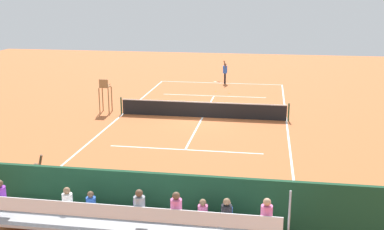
{
  "coord_description": "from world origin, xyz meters",
  "views": [
    {
      "loc": [
        -3.76,
        27.2,
        7.46
      ],
      "look_at": [
        0.0,
        4.0,
        1.2
      ],
      "focal_mm": 43.93,
      "sensor_mm": 36.0,
      "label": 1
    }
  ],
  "objects_px": {
    "bleacher_stand": "(133,223)",
    "line_judge": "(37,181)",
    "tennis_player": "(225,71)",
    "tennis_racket": "(216,82)",
    "equipment_bag": "(194,220)",
    "tennis_ball_far": "(216,92)",
    "courtside_bench": "(252,212)",
    "tennis_ball_near": "(229,93)",
    "umpire_chair": "(105,92)",
    "tennis_net": "(203,109)"
  },
  "relations": [
    {
      "from": "umpire_chair",
      "to": "courtside_bench",
      "type": "bearing_deg",
      "value": 125.56
    },
    {
      "from": "tennis_ball_far",
      "to": "bleacher_stand",
      "type": "bearing_deg",
      "value": 90.38
    },
    {
      "from": "tennis_ball_near",
      "to": "tennis_ball_far",
      "type": "bearing_deg",
      "value": -23.48
    },
    {
      "from": "tennis_racket",
      "to": "line_judge",
      "type": "distance_m",
      "value": 24.71
    },
    {
      "from": "tennis_net",
      "to": "tennis_racket",
      "type": "distance_m",
      "value": 11.45
    },
    {
      "from": "tennis_racket",
      "to": "tennis_net",
      "type": "bearing_deg",
      "value": 92.5
    },
    {
      "from": "bleacher_stand",
      "to": "tennis_ball_far",
      "type": "bearing_deg",
      "value": -89.62
    },
    {
      "from": "bleacher_stand",
      "to": "tennis_racket",
      "type": "relative_size",
      "value": 16.02
    },
    {
      "from": "umpire_chair",
      "to": "tennis_ball_near",
      "type": "relative_size",
      "value": 32.42
    },
    {
      "from": "tennis_ball_near",
      "to": "courtside_bench",
      "type": "bearing_deg",
      "value": 96.86
    },
    {
      "from": "tennis_racket",
      "to": "bleacher_stand",
      "type": "bearing_deg",
      "value": 91.32
    },
    {
      "from": "tennis_ball_far",
      "to": "tennis_player",
      "type": "bearing_deg",
      "value": -95.91
    },
    {
      "from": "bleacher_stand",
      "to": "tennis_player",
      "type": "xyz_separation_m",
      "value": [
        -0.21,
        -26.29,
        0.04
      ]
    },
    {
      "from": "bleacher_stand",
      "to": "equipment_bag",
      "type": "distance_m",
      "value": 2.58
    },
    {
      "from": "umpire_chair",
      "to": "courtside_bench",
      "type": "relative_size",
      "value": 1.19
    },
    {
      "from": "umpire_chair",
      "to": "equipment_bag",
      "type": "xyz_separation_m",
      "value": [
        -7.8,
        13.64,
        -1.13
      ]
    },
    {
      "from": "tennis_ball_near",
      "to": "tennis_player",
      "type": "bearing_deg",
      "value": -80.12
    },
    {
      "from": "equipment_bag",
      "to": "tennis_ball_near",
      "type": "height_order",
      "value": "equipment_bag"
    },
    {
      "from": "courtside_bench",
      "to": "tennis_ball_near",
      "type": "relative_size",
      "value": 27.27
    },
    {
      "from": "tennis_ball_far",
      "to": "line_judge",
      "type": "xyz_separation_m",
      "value": [
        4.0,
        20.44,
        0.98
      ]
    },
    {
      "from": "tennis_ball_near",
      "to": "line_judge",
      "type": "relative_size",
      "value": 0.03
    },
    {
      "from": "line_judge",
      "to": "tennis_racket",
      "type": "bearing_deg",
      "value": -98.22
    },
    {
      "from": "courtside_bench",
      "to": "tennis_ball_near",
      "type": "height_order",
      "value": "courtside_bench"
    },
    {
      "from": "tennis_net",
      "to": "umpire_chair",
      "type": "xyz_separation_m",
      "value": [
        6.2,
        -0.24,
        0.81
      ]
    },
    {
      "from": "tennis_ball_near",
      "to": "line_judge",
      "type": "bearing_deg",
      "value": 75.82
    },
    {
      "from": "tennis_ball_near",
      "to": "bleacher_stand",
      "type": "bearing_deg",
      "value": 87.69
    },
    {
      "from": "equipment_bag",
      "to": "tennis_player",
      "type": "bearing_deg",
      "value": -87.03
    },
    {
      "from": "umpire_chair",
      "to": "line_judge",
      "type": "distance_m",
      "value": 13.42
    },
    {
      "from": "umpire_chair",
      "to": "equipment_bag",
      "type": "distance_m",
      "value": 15.75
    },
    {
      "from": "equipment_bag",
      "to": "tennis_ball_far",
      "type": "relative_size",
      "value": 13.64
    },
    {
      "from": "tennis_ball_far",
      "to": "tennis_racket",
      "type": "bearing_deg",
      "value": -83.31
    },
    {
      "from": "tennis_player",
      "to": "tennis_ball_far",
      "type": "relative_size",
      "value": 29.18
    },
    {
      "from": "courtside_bench",
      "to": "line_judge",
      "type": "relative_size",
      "value": 0.93
    },
    {
      "from": "courtside_bench",
      "to": "tennis_racket",
      "type": "bearing_deg",
      "value": -80.91
    },
    {
      "from": "bleacher_stand",
      "to": "courtside_bench",
      "type": "bearing_deg",
      "value": -147.85
    },
    {
      "from": "bleacher_stand",
      "to": "tennis_racket",
      "type": "height_order",
      "value": "bleacher_stand"
    },
    {
      "from": "tennis_net",
      "to": "equipment_bag",
      "type": "height_order",
      "value": "tennis_net"
    },
    {
      "from": "equipment_bag",
      "to": "tennis_ball_far",
      "type": "xyz_separation_m",
      "value": [
        1.62,
        -20.83,
        -0.15
      ]
    },
    {
      "from": "bleacher_stand",
      "to": "tennis_ball_near",
      "type": "xyz_separation_m",
      "value": [
        -0.9,
        -22.34,
        -0.94
      ]
    },
    {
      "from": "tennis_net",
      "to": "tennis_player",
      "type": "xyz_separation_m",
      "value": [
        -0.33,
        -10.93,
        0.51
      ]
    },
    {
      "from": "bleacher_stand",
      "to": "courtside_bench",
      "type": "relative_size",
      "value": 5.03
    },
    {
      "from": "equipment_bag",
      "to": "line_judge",
      "type": "distance_m",
      "value": 5.7
    },
    {
      "from": "bleacher_stand",
      "to": "tennis_ball_far",
      "type": "height_order",
      "value": "bleacher_stand"
    },
    {
      "from": "tennis_racket",
      "to": "tennis_ball_far",
      "type": "height_order",
      "value": "tennis_ball_far"
    },
    {
      "from": "bleacher_stand",
      "to": "line_judge",
      "type": "height_order",
      "value": "bleacher_stand"
    },
    {
      "from": "tennis_net",
      "to": "tennis_ball_far",
      "type": "distance_m",
      "value": 7.45
    },
    {
      "from": "tennis_net",
      "to": "bleacher_stand",
      "type": "bearing_deg",
      "value": 90.45
    },
    {
      "from": "tennis_net",
      "to": "equipment_bag",
      "type": "xyz_separation_m",
      "value": [
        -1.6,
        13.4,
        -0.32
      ]
    },
    {
      "from": "courtside_bench",
      "to": "line_judge",
      "type": "bearing_deg",
      "value": -2.04
    },
    {
      "from": "bleacher_stand",
      "to": "line_judge",
      "type": "bearing_deg",
      "value": -29.66
    }
  ]
}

